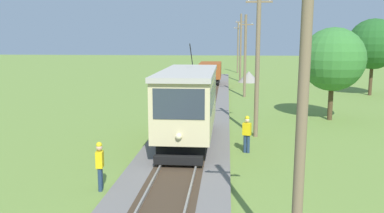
# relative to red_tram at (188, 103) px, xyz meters

# --- Properties ---
(red_tram) EXTENTS (2.60, 8.54, 4.79)m
(red_tram) POSITION_rel_red_tram_xyz_m (0.00, 0.00, 0.00)
(red_tram) COLOR beige
(red_tram) RESTS_ON rail_right
(freight_car) EXTENTS (2.40, 5.20, 2.31)m
(freight_car) POSITION_rel_red_tram_xyz_m (-0.00, 26.39, -0.64)
(freight_car) COLOR #93471E
(freight_car) RESTS_ON rail_right
(utility_pole_near_tram) EXTENTS (1.40, 0.41, 7.79)m
(utility_pole_near_tram) POSITION_rel_red_tram_xyz_m (3.53, -11.10, 1.80)
(utility_pole_near_tram) COLOR #7A664C
(utility_pole_near_tram) RESTS_ON ground
(utility_pole_mid) EXTENTS (1.40, 0.27, 8.25)m
(utility_pole_mid) POSITION_rel_red_tram_xyz_m (3.53, 2.12, 2.03)
(utility_pole_mid) COLOR #7A664C
(utility_pole_mid) RESTS_ON ground
(utility_pole_far) EXTENTS (1.40, 0.38, 7.50)m
(utility_pole_far) POSITION_rel_red_tram_xyz_m (3.53, 17.52, 1.65)
(utility_pole_far) COLOR #7A664C
(utility_pole_far) RESTS_ON ground
(utility_pole_distant) EXTENTS (1.40, 0.32, 8.36)m
(utility_pole_distant) POSITION_rel_red_tram_xyz_m (3.53, 30.96, 2.08)
(utility_pole_distant) COLOR #7A664C
(utility_pole_distant) RESTS_ON ground
(utility_pole_horizon) EXTENTS (1.40, 0.61, 7.92)m
(utility_pole_horizon) POSITION_rel_red_tram_xyz_m (3.53, 44.10, 1.86)
(utility_pole_horizon) COLOR #7A664C
(utility_pole_horizon) RESTS_ON ground
(gravel_pile) EXTENTS (2.68, 2.68, 1.38)m
(gravel_pile) POSITION_rel_red_tram_xyz_m (4.58, 30.12, -1.50)
(gravel_pile) COLOR gray
(gravel_pile) RESTS_ON ground
(track_worker) EXTENTS (0.29, 0.41, 1.78)m
(track_worker) POSITION_rel_red_tram_xyz_m (-2.53, -6.42, -1.21)
(track_worker) COLOR navy
(track_worker) RESTS_ON ground
(second_worker) EXTENTS (0.44, 0.35, 1.78)m
(second_worker) POSITION_rel_red_tram_xyz_m (2.88, -1.12, -1.21)
(second_worker) COLOR navy
(second_worker) RESTS_ON ground
(tree_left_near) EXTENTS (4.14, 4.14, 6.09)m
(tree_left_near) POSITION_rel_red_tram_xyz_m (8.77, 7.21, 1.82)
(tree_left_near) COLOR #4C3823
(tree_left_near) RESTS_ON ground
(tree_right_near) EXTENTS (4.73, 4.73, 7.21)m
(tree_right_near) POSITION_rel_red_tram_xyz_m (15.53, 19.59, 2.64)
(tree_right_near) COLOR #4C3823
(tree_right_near) RESTS_ON ground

